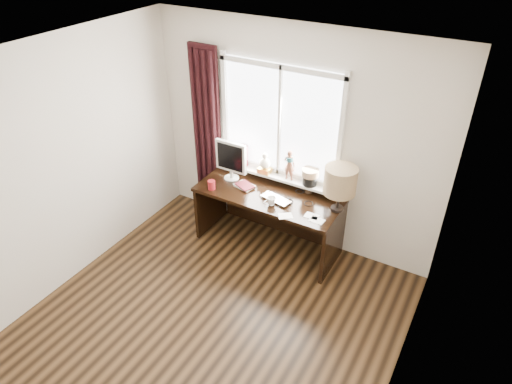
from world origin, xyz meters
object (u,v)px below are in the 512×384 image
Objects in this scene: desk at (272,207)px; laptop at (276,199)px; mug at (271,201)px; red_cup at (212,185)px; table_lamp at (340,181)px; monitor at (231,158)px.

laptop is at bearing -51.37° from desk.
mug is 0.76m from red_cup.
table_lamp is (1.42, 0.33, 0.31)m from red_cup.
desk is 3.47× the size of monitor.
monitor is (0.07, 0.32, 0.22)m from red_cup.
mug is 0.91× the size of red_cup.
mug is 0.79m from table_lamp.
laptop is 0.72× the size of monitor.
desk is 0.76m from monitor.
red_cup is 0.07× the size of desk.
laptop is 0.68× the size of table_lamp.
red_cup is 0.23× the size of monitor.
red_cup is at bearing -103.11° from monitor.
mug reaches higher than desk.
red_cup is 0.21× the size of table_lamp.
red_cup is 1.49m from table_lamp.
laptop is 0.77m from table_lamp.
monitor reaches higher than laptop.
desk is at bearing 179.51° from table_lamp.
laptop is 0.75m from monitor.
monitor is at bearing 159.49° from mug.
table_lamp is (0.67, 0.27, 0.31)m from mug.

